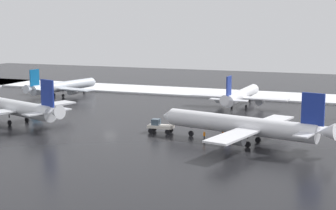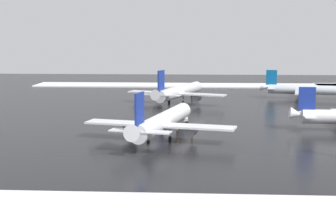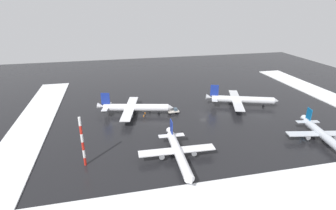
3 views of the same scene
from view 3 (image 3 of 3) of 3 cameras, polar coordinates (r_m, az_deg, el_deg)
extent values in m
plane|color=black|center=(110.07, 7.73, -2.03)|extent=(240.00, 240.00, 0.00)
cube|color=white|center=(71.97, 22.05, -17.58)|extent=(152.00, 16.00, 0.42)
cube|color=white|center=(108.25, -27.97, -4.84)|extent=(14.00, 116.00, 0.42)
cylinder|color=white|center=(108.62, -6.95, -0.55)|extent=(26.53, 9.01, 3.01)
cone|color=white|center=(107.70, 0.64, -0.58)|extent=(2.72, 3.27, 2.86)
cone|color=white|center=(111.24, -14.39, -0.25)|extent=(3.66, 3.21, 2.93)
cube|color=white|center=(115.76, -7.80, 0.69)|extent=(6.43, 12.09, 0.32)
cylinder|color=gray|center=(114.39, -7.68, -0.04)|extent=(3.33, 2.41, 1.77)
cube|color=white|center=(102.51, -8.91, -2.21)|extent=(6.43, 12.09, 0.32)
cylinder|color=gray|center=(104.39, -8.49, -2.27)|extent=(3.33, 2.41, 1.77)
cube|color=navy|center=(109.57, -13.47, 1.33)|extent=(3.52, 1.12, 4.96)
cube|color=white|center=(113.13, -12.93, 0.16)|extent=(3.21, 4.66, 0.21)
cube|color=white|center=(108.36, -13.54, -0.87)|extent=(3.21, 4.66, 0.21)
cylinder|color=black|center=(108.31, -2.03, -1.22)|extent=(0.21, 0.21, 0.62)
cylinder|color=black|center=(108.82, -2.02, -1.84)|extent=(1.02, 0.52, 0.97)
cylinder|color=black|center=(111.27, -8.15, -0.80)|extent=(0.21, 0.21, 0.62)
cylinder|color=black|center=(111.77, -8.11, -1.40)|extent=(1.02, 0.52, 0.97)
cylinder|color=black|center=(107.73, -8.44, -1.59)|extent=(0.21, 0.21, 0.62)
cylinder|color=black|center=(108.24, -8.40, -2.21)|extent=(1.02, 0.52, 0.97)
cylinder|color=white|center=(77.13, 2.38, -10.59)|extent=(3.41, 23.61, 2.67)
cone|color=white|center=(67.08, 4.94, -16.26)|extent=(2.59, 1.96, 2.53)
cone|color=white|center=(87.79, 0.48, -5.93)|extent=(2.35, 2.87, 2.59)
cube|color=white|center=(80.69, 6.51, -9.33)|extent=(10.30, 3.77, 0.28)
cylinder|color=gray|center=(80.37, 5.48, -10.08)|extent=(1.65, 2.72, 1.57)
cube|color=white|center=(78.20, -2.69, -10.30)|extent=(10.30, 3.77, 0.28)
cylinder|color=gray|center=(78.49, -1.48, -10.83)|extent=(1.65, 2.72, 1.57)
cube|color=navy|center=(84.82, 0.73, -4.77)|extent=(0.38, 3.15, 4.39)
cube|color=white|center=(86.55, 2.28, -6.49)|extent=(3.83, 2.16, 0.19)
cube|color=white|center=(85.71, -0.81, -6.78)|extent=(3.83, 2.16, 0.19)
cylinder|color=black|center=(71.21, 3.92, -14.85)|extent=(0.19, 0.19, 0.55)
cylinder|color=black|center=(71.89, 3.90, -15.58)|extent=(0.30, 0.87, 0.86)
cylinder|color=black|center=(80.04, 3.21, -10.28)|extent=(0.19, 0.19, 0.55)
cylinder|color=black|center=(80.65, 3.19, -10.97)|extent=(0.30, 0.87, 0.86)
cylinder|color=black|center=(79.38, 0.74, -10.55)|extent=(0.19, 0.19, 0.55)
cylinder|color=black|center=(79.99, 0.74, -11.24)|extent=(0.30, 0.87, 0.86)
cylinder|color=silver|center=(121.01, 15.89, 1.14)|extent=(26.38, 11.71, 3.05)
cone|color=silver|center=(124.30, 22.49, 0.83)|extent=(2.98, 3.44, 2.89)
cone|color=silver|center=(119.21, 8.95, 1.69)|extent=(3.87, 3.50, 2.96)
cube|color=silver|center=(127.52, 14.21, 2.23)|extent=(7.55, 12.29, 0.32)
cylinder|color=gray|center=(126.21, 14.47, 1.57)|extent=(3.47, 2.69, 1.79)
cube|color=silver|center=(113.89, 15.08, -0.22)|extent=(7.55, 12.29, 0.32)
cylinder|color=gray|center=(115.93, 15.14, -0.31)|extent=(3.47, 2.69, 1.79)
cube|color=navy|center=(118.26, 10.08, 3.15)|extent=(3.49, 1.48, 5.02)
cube|color=silver|center=(121.94, 9.99, 1.99)|extent=(3.61, 4.83, 0.21)
cube|color=silver|center=(116.89, 10.12, 1.11)|extent=(3.61, 4.83, 0.21)
cylinder|color=black|center=(123.41, 20.13, 0.35)|extent=(0.21, 0.21, 0.63)
cylinder|color=black|center=(123.86, 20.05, -0.21)|extent=(1.03, 0.62, 0.99)
cylinder|color=black|center=(122.87, 14.46, 0.93)|extent=(0.21, 0.21, 0.63)
cylinder|color=black|center=(123.32, 14.41, 0.36)|extent=(1.03, 0.62, 0.99)
cylinder|color=black|center=(119.22, 14.69, 0.26)|extent=(0.21, 0.21, 0.63)
cylinder|color=black|center=(119.69, 14.63, -0.32)|extent=(1.03, 0.62, 0.99)
cylinder|color=silver|center=(100.54, 30.89, -5.85)|extent=(6.85, 22.89, 2.59)
cone|color=silver|center=(109.91, 27.65, -2.72)|extent=(2.67, 3.08, 2.51)
cylinder|color=gray|center=(104.90, 32.44, -5.70)|extent=(1.98, 2.83, 1.52)
cube|color=silver|center=(99.20, 27.14, -5.61)|extent=(10.34, 5.15, 0.27)
cylinder|color=gray|center=(99.96, 27.94, -6.04)|extent=(1.98, 2.83, 1.52)
cube|color=#0C5999|center=(107.45, 28.36, -1.75)|extent=(0.84, 3.04, 4.26)
cube|color=silver|center=(109.56, 29.16, -3.18)|extent=(3.96, 2.63, 0.18)
cube|color=silver|center=(107.30, 27.06, -3.27)|extent=(3.96, 2.63, 0.18)
cylinder|color=black|center=(103.58, 30.91, -5.79)|extent=(0.18, 0.18, 0.53)
cylinder|color=black|center=(104.04, 30.80, -6.33)|extent=(0.42, 0.87, 0.84)
cylinder|color=black|center=(101.84, 29.32, -5.91)|extent=(0.18, 0.18, 0.53)
cylinder|color=black|center=(102.30, 29.20, -6.46)|extent=(0.42, 0.87, 0.84)
cube|color=silver|center=(109.15, 1.16, -1.38)|extent=(4.71, 2.44, 0.50)
cube|color=#3F5160|center=(109.09, 1.63, -0.94)|extent=(1.48, 1.57, 1.10)
cylinder|color=black|center=(110.73, 1.81, -1.43)|extent=(0.92, 0.37, 0.90)
cylinder|color=black|center=(109.00, 2.12, -1.82)|extent=(0.92, 0.37, 0.90)
cylinder|color=black|center=(109.87, 0.21, -1.61)|extent=(0.92, 0.37, 0.90)
cylinder|color=black|center=(108.13, 0.49, -2.01)|extent=(0.92, 0.37, 0.90)
cylinder|color=black|center=(105.48, -5.28, -2.76)|extent=(0.16, 0.16, 0.85)
cylinder|color=black|center=(105.30, -5.26, -2.80)|extent=(0.16, 0.16, 0.85)
cylinder|color=orange|center=(105.09, -5.29, -2.41)|extent=(0.36, 0.36, 0.62)
sphere|color=tan|center=(104.92, -5.29, -2.20)|extent=(0.24, 0.24, 0.24)
cylinder|color=black|center=(107.88, -4.97, -2.17)|extent=(0.16, 0.16, 0.85)
cylinder|color=black|center=(107.98, -5.06, -2.15)|extent=(0.16, 0.16, 0.85)
cylinder|color=orange|center=(107.64, -5.03, -1.80)|extent=(0.36, 0.36, 0.62)
sphere|color=tan|center=(107.47, -5.04, -1.59)|extent=(0.24, 0.24, 0.24)
cylinder|color=black|center=(110.79, -3.93, -1.48)|extent=(0.16, 0.16, 0.85)
cylinder|color=black|center=(110.91, -4.00, -1.45)|extent=(0.16, 0.16, 0.85)
cylinder|color=orange|center=(110.56, -3.98, -1.11)|extent=(0.36, 0.36, 0.62)
sphere|color=tan|center=(110.40, -3.98, -0.91)|extent=(0.24, 0.24, 0.24)
cylinder|color=red|center=(80.24, -17.60, -11.57)|extent=(0.70, 0.70, 2.51)
cylinder|color=white|center=(78.93, -17.80, -10.04)|extent=(0.70, 0.70, 2.51)
cylinder|color=red|center=(77.68, -18.02, -8.46)|extent=(0.70, 0.70, 2.51)
cylinder|color=white|center=(76.50, -18.23, -6.82)|extent=(0.70, 0.70, 2.51)
cylinder|color=red|center=(75.38, -18.45, -5.14)|extent=(0.70, 0.70, 2.51)
cylinder|color=white|center=(74.32, -18.68, -3.41)|extent=(0.70, 0.70, 2.51)
camera|label=1|loc=(184.29, -16.25, 13.37)|focal=55.00mm
camera|label=2|loc=(125.90, -51.13, 1.58)|focal=55.00mm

